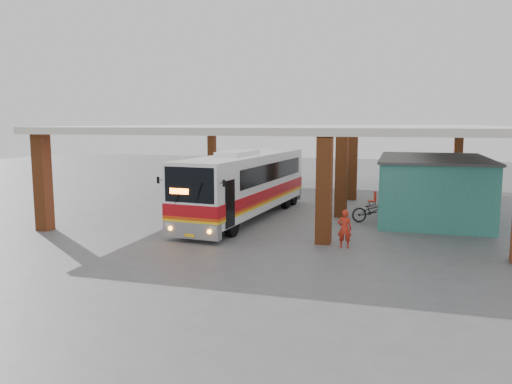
{
  "coord_description": "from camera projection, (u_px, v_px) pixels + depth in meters",
  "views": [
    {
      "loc": [
        5.85,
        -22.66,
        4.86
      ],
      "look_at": [
        -0.7,
        0.0,
        1.55
      ],
      "focal_mm": 35.0,
      "sensor_mm": 36.0,
      "label": 1
    }
  ],
  "objects": [
    {
      "name": "ground",
      "position": [
        270.0,
        225.0,
        23.84
      ],
      "size": [
        90.0,
        90.0,
        0.0
      ],
      "primitive_type": "plane",
      "color": "#515154",
      "rests_on": "ground"
    },
    {
      "name": "brick_columns",
      "position": [
        317.0,
        170.0,
        27.9
      ],
      "size": [
        20.1,
        21.6,
        4.35
      ],
      "color": "#9A4B21",
      "rests_on": "ground"
    },
    {
      "name": "shop_building",
      "position": [
        432.0,
        187.0,
        25.37
      ],
      "size": [
        5.2,
        8.2,
        3.11
      ],
      "color": "#317B71",
      "rests_on": "ground"
    },
    {
      "name": "pedestrian",
      "position": [
        345.0,
        229.0,
        19.34
      ],
      "size": [
        0.57,
        0.39,
        1.51
      ],
      "primitive_type": "imported",
      "rotation": [
        0.0,
        0.0,
        3.18
      ],
      "color": "#B62816",
      "rests_on": "ground"
    },
    {
      "name": "motorcycle",
      "position": [
        373.0,
        211.0,
        24.4
      ],
      "size": [
        2.26,
        1.5,
        1.12
      ],
      "primitive_type": "imported",
      "rotation": [
        0.0,
        0.0,
        1.96
      ],
      "color": "black",
      "rests_on": "ground"
    },
    {
      "name": "red_chair",
      "position": [
        373.0,
        199.0,
        29.45
      ],
      "size": [
        0.53,
        0.53,
        0.81
      ],
      "rotation": [
        0.0,
        0.0,
        0.3
      ],
      "color": "red",
      "rests_on": "ground"
    },
    {
      "name": "canopy_roof",
      "position": [
        306.0,
        128.0,
        29.26
      ],
      "size": [
        21.0,
        23.0,
        0.3
      ],
      "primitive_type": "cube",
      "color": "beige",
      "rests_on": "brick_columns"
    },
    {
      "name": "coach_bus",
      "position": [
        245.0,
        184.0,
        25.27
      ],
      "size": [
        3.54,
        12.08,
        3.47
      ],
      "rotation": [
        0.0,
        0.0,
        -0.09
      ],
      "color": "white",
      "rests_on": "ground"
    }
  ]
}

